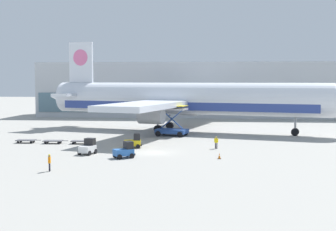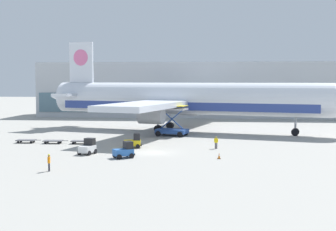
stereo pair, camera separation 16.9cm
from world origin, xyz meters
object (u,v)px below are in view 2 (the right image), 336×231
(airplane_main, at_px, (181,100))
(baggage_dolly_lead, at_px, (26,140))
(baggage_dolly_second, at_px, (53,141))
(traffic_cone_near, at_px, (219,156))
(scissor_lift_loader, at_px, (172,124))
(baggage_tug_foreground, at_px, (125,151))
(baggage_tug_far, at_px, (88,147))
(baggage_dolly_third, at_px, (81,141))
(baggage_tug_mid, at_px, (134,142))
(ground_crew_far, at_px, (216,142))
(ground_crew_near, at_px, (49,161))

(airplane_main, height_order, baggage_dolly_lead, airplane_main)
(baggage_dolly_second, distance_m, traffic_cone_near, 27.06)
(scissor_lift_loader, height_order, baggage_tug_foreground, scissor_lift_loader)
(baggage_tug_far, bearing_deg, traffic_cone_near, -82.82)
(baggage_tug_far, xyz_separation_m, baggage_dolly_third, (-3.68, 9.44, -0.49))
(scissor_lift_loader, distance_m, baggage_tug_far, 22.70)
(baggage_tug_foreground, bearing_deg, airplane_main, 47.70)
(scissor_lift_loader, height_order, baggage_tug_mid, scissor_lift_loader)
(scissor_lift_loader, xyz_separation_m, ground_crew_far, (7.42, -14.51, -0.98))
(ground_crew_near, distance_m, traffic_cone_near, 20.05)
(baggage_dolly_third, bearing_deg, baggage_tug_foreground, -57.12)
(ground_crew_near, xyz_separation_m, traffic_cone_near, (17.64, 9.50, -0.71))
(scissor_lift_loader, bearing_deg, airplane_main, 96.58)
(baggage_tug_mid, bearing_deg, scissor_lift_loader, 67.57)
(baggage_tug_foreground, xyz_separation_m, ground_crew_far, (11.12, 8.77, 0.12))
(traffic_cone_near, bearing_deg, baggage_tug_mid, 145.60)
(baggage_tug_far, distance_m, baggage_dolly_lead, 15.57)
(baggage_tug_far, relative_size, ground_crew_far, 1.59)
(baggage_tug_mid, relative_size, traffic_cone_near, 3.58)
(baggage_dolly_second, height_order, ground_crew_far, ground_crew_far)
(baggage_dolly_third, bearing_deg, ground_crew_near, -86.59)
(baggage_tug_mid, height_order, baggage_dolly_third, baggage_tug_mid)
(baggage_dolly_second, bearing_deg, baggage_tug_mid, -18.34)
(airplane_main, bearing_deg, baggage_dolly_lead, -125.38)
(baggage_tug_far, height_order, traffic_cone_near, baggage_tug_far)
(baggage_dolly_third, height_order, ground_crew_far, ground_crew_far)
(baggage_dolly_third, bearing_deg, baggage_dolly_lead, 174.69)
(baggage_dolly_third, bearing_deg, ground_crew_far, -12.78)
(baggage_tug_foreground, height_order, ground_crew_far, baggage_tug_foreground)
(baggage_tug_foreground, relative_size, baggage_tug_far, 1.04)
(ground_crew_far, bearing_deg, traffic_cone_near, 108.04)
(baggage_dolly_third, distance_m, ground_crew_near, 21.14)
(baggage_tug_foreground, height_order, traffic_cone_near, baggage_tug_foreground)
(baggage_dolly_third, bearing_deg, traffic_cone_near, -33.32)
(baggage_dolly_lead, height_order, baggage_dolly_third, same)
(airplane_main, distance_m, baggage_tug_far, 30.28)
(airplane_main, distance_m, scissor_lift_loader, 8.33)
(baggage_tug_far, relative_size, baggage_dolly_third, 0.72)
(baggage_tug_foreground, relative_size, ground_crew_near, 1.56)
(scissor_lift_loader, xyz_separation_m, baggage_dolly_second, (-16.81, -11.50, -1.59))
(scissor_lift_loader, height_order, ground_crew_far, scissor_lift_loader)
(baggage_dolly_lead, bearing_deg, baggage_dolly_second, -7.86)
(baggage_tug_foreground, bearing_deg, traffic_cone_near, -31.34)
(scissor_lift_loader, height_order, baggage_dolly_third, scissor_lift_loader)
(airplane_main, height_order, baggage_dolly_second, airplane_main)
(traffic_cone_near, bearing_deg, baggage_tug_foreground, -177.87)
(baggage_tug_far, xyz_separation_m, ground_crew_near, (-0.97, -11.51, 0.19))
(baggage_dolly_third, relative_size, ground_crew_near, 2.08)
(baggage_tug_foreground, bearing_deg, baggage_tug_far, 121.50)
(airplane_main, xyz_separation_m, baggage_tug_foreground, (-4.75, -30.59, -4.96))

